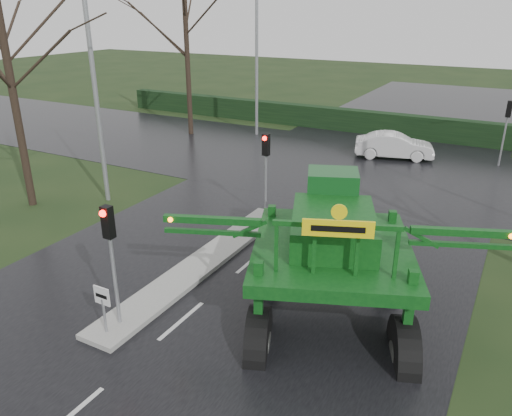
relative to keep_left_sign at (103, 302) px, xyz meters
The scene contains 15 objects.
ground 2.25m from the keep_left_sign, 49.10° to the left, with size 140.00×140.00×0.00m, color black.
road_main 11.62m from the keep_left_sign, 83.55° to the left, with size 14.00×80.00×0.02m, color black.
road_cross 17.58m from the keep_left_sign, 85.75° to the left, with size 80.00×12.00×0.02m, color black.
median_island 4.60m from the keep_left_sign, 90.00° to the left, with size 1.20×10.00×0.16m, color gray.
hedge_row 25.54m from the keep_left_sign, 87.08° to the left, with size 44.00×0.90×1.50m, color black.
keep_left_sign is the anchor object (origin of this frame).
traffic_signal_near 1.61m from the keep_left_sign, 90.00° to the left, with size 0.26×0.33×3.52m.
traffic_signal_mid 9.12m from the keep_left_sign, 90.00° to the left, with size 0.26×0.33×3.52m.
traffic_signal_far 22.93m from the keep_left_sign, 70.07° to the left, with size 0.26×0.33×3.52m.
street_light_left_near 11.32m from the keep_left_sign, 132.59° to the left, with size 3.85×0.30×10.00m.
street_light_left_far 23.11m from the keep_left_sign, 107.78° to the left, with size 3.85×0.30×10.00m.
tree_left_near 12.14m from the keep_left_sign, 150.44° to the left, with size 6.30×6.30×10.85m.
tree_left_far 23.30m from the keep_left_sign, 119.87° to the left, with size 7.70×7.70×13.26m.
crop_sprayer 4.22m from the keep_left_sign, 27.14° to the left, with size 8.46×6.77×5.05m.
white_sedan 20.44m from the keep_left_sign, 83.35° to the left, with size 1.51×4.33×1.43m, color silver.
Camera 1 is at (7.34, -9.18, 8.06)m, focal length 35.00 mm.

